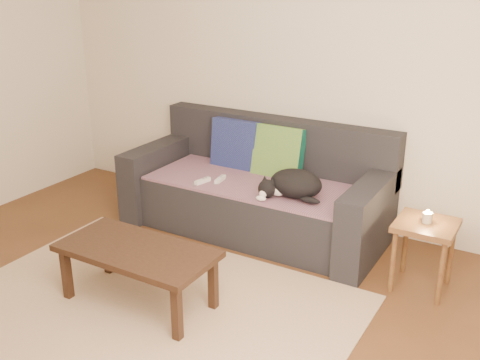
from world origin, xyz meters
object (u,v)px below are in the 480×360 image
object	(u,v)px
wii_remote_a	(220,179)
coffee_table	(137,255)
sofa	(258,193)
wii_remote_b	(203,181)
cat	(293,184)
side_table	(425,234)

from	to	relation	value
wii_remote_a	coffee_table	xyz separation A→B (m)	(0.13, -1.17, -0.11)
sofa	wii_remote_b	xyz separation A→B (m)	(-0.32, -0.32, 0.15)
cat	wii_remote_a	bearing A→B (deg)	177.94
wii_remote_a	side_table	size ratio (longest dim) A/B	0.31
sofa	coffee_table	xyz separation A→B (m)	(-0.10, -1.39, 0.04)
sofa	cat	size ratio (longest dim) A/B	4.39
sofa	side_table	xyz separation A→B (m)	(1.40, -0.28, 0.08)
cat	wii_remote_a	world-z (taller)	cat
sofa	side_table	world-z (taller)	sofa
sofa	wii_remote_b	world-z (taller)	sofa
coffee_table	wii_remote_a	bearing A→B (deg)	96.12
wii_remote_a	wii_remote_b	world-z (taller)	same
side_table	coffee_table	xyz separation A→B (m)	(-1.50, -1.11, -0.05)
sofa	cat	distance (m)	0.53
cat	coffee_table	world-z (taller)	cat
sofa	wii_remote_a	world-z (taller)	sofa
cat	side_table	xyz separation A→B (m)	(0.98, -0.05, -0.15)
sofa	wii_remote_b	bearing A→B (deg)	-135.28
coffee_table	sofa	bearing A→B (deg)	85.96
cat	coffee_table	size ratio (longest dim) A/B	0.48
cat	coffee_table	bearing A→B (deg)	-115.23
wii_remote_b	side_table	size ratio (longest dim) A/B	0.31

